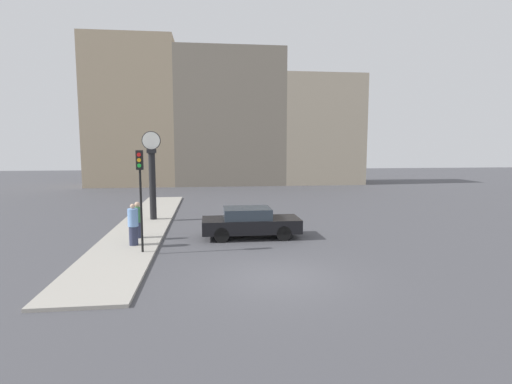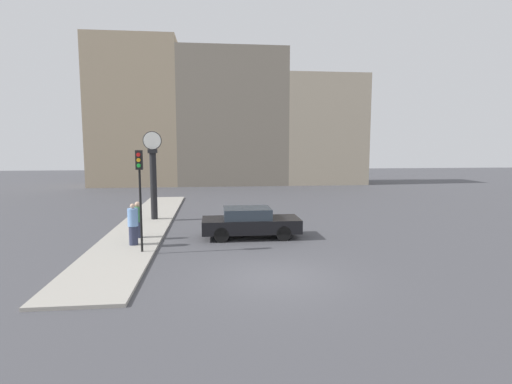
{
  "view_description": "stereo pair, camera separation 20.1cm",
  "coord_description": "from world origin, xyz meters",
  "views": [
    {
      "loc": [
        -2.24,
        -12.59,
        4.35
      ],
      "look_at": [
        -0.02,
        5.99,
        2.15
      ],
      "focal_mm": 28.0,
      "sensor_mm": 36.0,
      "label": 1
    },
    {
      "loc": [
        -2.04,
        -12.61,
        4.35
      ],
      "look_at": [
        -0.02,
        5.99,
        2.15
      ],
      "focal_mm": 28.0,
      "sensor_mm": 36.0,
      "label": 2
    }
  ],
  "objects": [
    {
      "name": "pedestrian_green_hoodie",
      "position": [
        -5.49,
        5.92,
        0.96
      ],
      "size": [
        0.35,
        0.35,
        1.68
      ],
      "color": "#2D334C",
      "rests_on": "sidewalk_corner"
    },
    {
      "name": "pedestrian_blue_stripe",
      "position": [
        -5.45,
        4.56,
        0.99
      ],
      "size": [
        0.43,
        0.43,
        1.78
      ],
      "color": "#2D334C",
      "rests_on": "sidewalk_corner"
    },
    {
      "name": "sidewalk_corner",
      "position": [
        -5.77,
        9.28,
        0.06
      ],
      "size": [
        2.71,
        22.56,
        0.11
      ],
      "primitive_type": "cube",
      "color": "#A39E93",
      "rests_on": "ground_plane"
    },
    {
      "name": "traffic_light_near",
      "position": [
        -4.9,
        3.39,
        2.99
      ],
      "size": [
        0.26,
        0.24,
        4.05
      ],
      "color": "black",
      "rests_on": "sidewalk_corner"
    },
    {
      "name": "sedan_car",
      "position": [
        -0.32,
        5.85,
        0.73
      ],
      "size": [
        4.58,
        1.88,
        1.43
      ],
      "color": "black",
      "rests_on": "ground_plane"
    },
    {
      "name": "ground_plane",
      "position": [
        0.0,
        0.0,
        0.0
      ],
      "size": [
        120.0,
        120.0,
        0.0
      ],
      "primitive_type": "plane",
      "color": "#47474C"
    },
    {
      "name": "building_row",
      "position": [
        -0.79,
        31.91,
        7.15
      ],
      "size": [
        29.97,
        5.0,
        15.59
      ],
      "color": "tan",
      "rests_on": "ground_plane"
    },
    {
      "name": "street_clock",
      "position": [
        -5.43,
        10.61,
        2.54
      ],
      "size": [
        1.05,
        0.48,
        5.02
      ],
      "color": "black",
      "rests_on": "sidewalk_corner"
    }
  ]
}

